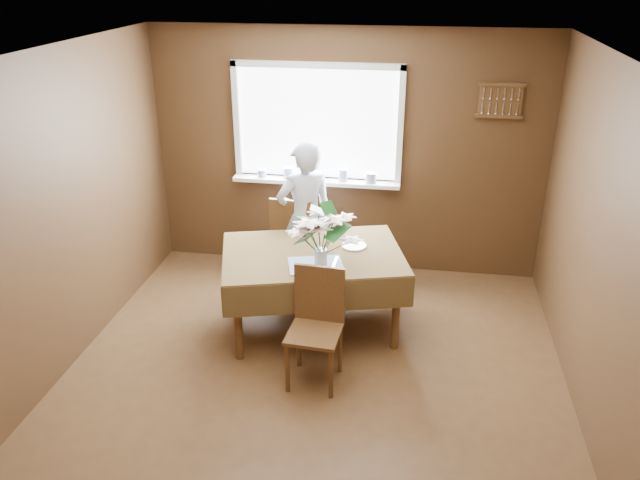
% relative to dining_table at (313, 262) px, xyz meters
% --- Properties ---
extents(floor, '(4.50, 4.50, 0.00)m').
position_rel_dining_table_xyz_m(floor, '(0.13, -0.93, -0.66)').
color(floor, '#4A3019').
rests_on(floor, ground).
extents(ceiling, '(4.50, 4.50, 0.00)m').
position_rel_dining_table_xyz_m(ceiling, '(0.13, -0.93, 1.84)').
color(ceiling, white).
rests_on(ceiling, wall_back).
extents(wall_back, '(4.00, 0.00, 4.00)m').
position_rel_dining_table_xyz_m(wall_back, '(0.13, 1.32, 0.59)').
color(wall_back, brown).
rests_on(wall_back, floor).
extents(wall_left, '(0.00, 4.50, 4.50)m').
position_rel_dining_table_xyz_m(wall_left, '(-1.87, -0.93, 0.59)').
color(wall_left, brown).
rests_on(wall_left, floor).
extents(wall_right, '(0.00, 4.50, 4.50)m').
position_rel_dining_table_xyz_m(wall_right, '(2.13, -0.93, 0.59)').
color(wall_right, brown).
rests_on(wall_right, floor).
extents(window_assembly, '(1.72, 0.20, 1.22)m').
position_rel_dining_table_xyz_m(window_assembly, '(-0.17, 1.27, 0.69)').
color(window_assembly, white).
rests_on(window_assembly, wall_back).
extents(spoon_rack, '(0.44, 0.05, 0.33)m').
position_rel_dining_table_xyz_m(spoon_rack, '(1.58, 1.29, 1.19)').
color(spoon_rack, brown).
rests_on(spoon_rack, wall_back).
extents(dining_table, '(1.78, 1.44, 0.76)m').
position_rel_dining_table_xyz_m(dining_table, '(0.00, 0.00, 0.00)').
color(dining_table, brown).
rests_on(dining_table, floor).
extents(chair_far, '(0.46, 0.46, 0.97)m').
position_rel_dining_table_xyz_m(chair_far, '(-0.32, 0.75, -0.13)').
color(chair_far, brown).
rests_on(chair_far, floor).
extents(chair_near, '(0.42, 0.43, 0.93)m').
position_rel_dining_table_xyz_m(chair_near, '(0.15, -0.70, -0.15)').
color(chair_near, brown).
rests_on(chair_near, floor).
extents(seated_woman, '(0.67, 0.60, 1.55)m').
position_rel_dining_table_xyz_m(seated_woman, '(-0.19, 0.69, 0.11)').
color(seated_woman, white).
rests_on(seated_woman, floor).
extents(flower_bouquet, '(0.54, 0.54, 0.46)m').
position_rel_dining_table_xyz_m(flower_bouquet, '(0.11, -0.20, 0.39)').
color(flower_bouquet, white).
rests_on(flower_bouquet, dining_table).
extents(side_plate, '(0.26, 0.26, 0.01)m').
position_rel_dining_table_xyz_m(side_plate, '(0.34, 0.18, 0.10)').
color(side_plate, white).
rests_on(side_plate, dining_table).
extents(table_knife, '(0.03, 0.24, 0.00)m').
position_rel_dining_table_xyz_m(table_knife, '(0.22, -0.19, 0.10)').
color(table_knife, silver).
rests_on(table_knife, dining_table).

